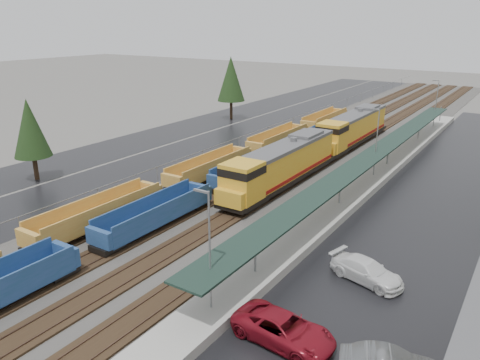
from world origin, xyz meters
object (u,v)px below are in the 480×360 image
object	(u,v)px
parked_car_east_b	(284,330)
well_string_yellow	(162,189)
locomotive_lead	(281,165)
well_string_blue	(84,250)
locomotive_trail	(352,128)
parked_car_east_c	(367,271)

from	to	relation	value
parked_car_east_b	well_string_yellow	bearing A→B (deg)	62.92
locomotive_lead	well_string_blue	distance (m)	22.60
locomotive_trail	parked_car_east_c	bearing A→B (deg)	-68.01
locomotive_lead	well_string_blue	size ratio (longest dim) A/B	0.24
locomotive_trail	well_string_yellow	world-z (taller)	locomotive_trail
parked_car_east_c	locomotive_lead	bearing A→B (deg)	61.22
well_string_yellow	well_string_blue	bearing A→B (deg)	-72.55
locomotive_lead	locomotive_trail	bearing A→B (deg)	90.00
well_string_blue	locomotive_trail	bearing A→B (deg)	84.71
locomotive_trail	parked_car_east_b	distance (m)	44.75
well_string_blue	parked_car_east_c	world-z (taller)	well_string_blue
well_string_blue	parked_car_east_c	xyz separation A→B (m)	(17.85, 8.89, -0.38)
well_string_yellow	parked_car_east_b	distance (m)	23.77
well_string_blue	parked_car_east_c	bearing A→B (deg)	26.46
locomotive_trail	well_string_blue	distance (m)	43.40
well_string_blue	parked_car_east_b	size ratio (longest dim) A/B	15.10
locomotive_lead	well_string_yellow	bearing A→B (deg)	-130.20
well_string_blue	parked_car_east_b	distance (m)	16.18
locomotive_trail	parked_car_east_b	world-z (taller)	locomotive_trail
well_string_blue	parked_car_east_c	size ratio (longest dim) A/B	17.06
parked_car_east_b	parked_car_east_c	distance (m)	8.88
locomotive_lead	well_string_blue	bearing A→B (deg)	-100.22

